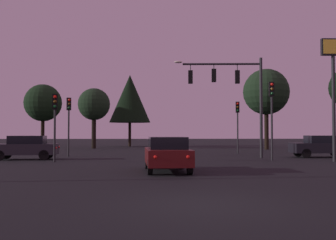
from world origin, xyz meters
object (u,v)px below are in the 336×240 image
(traffic_light_median, at_px, (55,114))
(traffic_light_corner_right, at_px, (272,105))
(car_nearside_lane, at_px, (167,153))
(tree_center_horizon, at_px, (94,105))
(tree_lot_edge, at_px, (266,92))
(tree_right_cluster, at_px, (130,99))
(traffic_signal_mast_arm, at_px, (233,87))
(traffic_light_corner_left, at_px, (238,117))
(traffic_light_far_side, at_px, (69,115))
(car_crossing_left, at_px, (26,147))
(car_crossing_right, at_px, (321,146))
(tree_behind_sign, at_px, (43,103))
(store_sign_illuminated, at_px, (333,72))

(traffic_light_median, bearing_deg, traffic_light_corner_right, 3.48)
(car_nearside_lane, distance_m, tree_center_horizon, 27.60)
(car_nearside_lane, xyz_separation_m, tree_lot_edge, (11.32, 22.76, 5.14))
(traffic_light_median, xyz_separation_m, tree_right_cluster, (3.05, 27.04, 3.25))
(traffic_signal_mast_arm, xyz_separation_m, traffic_light_corner_left, (1.59, 5.80, -1.79))
(traffic_light_far_side, bearing_deg, tree_center_horizon, 91.04)
(car_crossing_left, bearing_deg, tree_center_horizon, 84.34)
(traffic_light_median, distance_m, car_crossing_right, 17.98)
(traffic_signal_mast_arm, distance_m, car_crossing_right, 7.45)
(traffic_light_median, distance_m, tree_lot_edge, 24.59)
(car_crossing_left, bearing_deg, traffic_signal_mast_arm, 3.90)
(tree_right_cluster, distance_m, tree_lot_edge, 17.73)
(traffic_light_far_side, xyz_separation_m, car_crossing_right, (17.79, -1.82, -2.22))
(tree_behind_sign, xyz_separation_m, tree_center_horizon, (6.64, -4.09, -0.47))
(traffic_light_median, distance_m, tree_behind_sign, 25.82)
(traffic_signal_mast_arm, distance_m, tree_behind_sign, 28.22)
(car_crossing_left, xyz_separation_m, tree_center_horizon, (1.80, 18.18, 4.03))
(traffic_light_corner_right, relative_size, traffic_light_median, 1.23)
(traffic_light_far_side, distance_m, car_crossing_right, 18.02)
(traffic_light_corner_right, distance_m, traffic_light_median, 13.10)
(traffic_light_corner_left, distance_m, car_nearside_lane, 16.50)
(tree_right_cluster, bearing_deg, tree_center_horizon, -119.32)
(traffic_light_corner_left, distance_m, car_crossing_right, 7.46)
(car_crossing_right, bearing_deg, tree_lot_edge, 89.47)
(traffic_light_far_side, relative_size, car_crossing_right, 1.02)
(traffic_light_corner_left, distance_m, traffic_light_far_side, 13.61)
(tree_lot_edge, bearing_deg, tree_behind_sign, 162.63)
(traffic_light_far_side, relative_size, tree_center_horizon, 0.64)
(traffic_light_corner_right, xyz_separation_m, traffic_light_median, (-13.06, -0.79, -0.59))
(traffic_light_corner_left, distance_m, tree_lot_edge, 9.58)
(traffic_light_far_side, distance_m, tree_lot_edge, 21.40)
(traffic_signal_mast_arm, xyz_separation_m, traffic_light_far_side, (-11.54, 2.24, -1.82))
(traffic_light_median, bearing_deg, tree_behind_sign, 106.34)
(traffic_light_corner_right, distance_m, tree_lot_edge, 16.91)
(store_sign_illuminated, distance_m, tree_center_horizon, 27.04)
(traffic_light_far_side, xyz_separation_m, tree_right_cluster, (3.36, 21.49, 3.06))
(car_crossing_left, distance_m, car_crossing_right, 19.91)
(traffic_light_corner_right, height_order, car_crossing_left, traffic_light_corner_right)
(traffic_light_corner_left, xyz_separation_m, traffic_light_median, (-12.82, -9.11, -0.22))
(traffic_light_corner_left, bearing_deg, tree_center_horizon, 139.48)
(car_nearside_lane, bearing_deg, tree_center_horizon, 104.54)
(car_crossing_right, height_order, store_sign_illuminated, store_sign_illuminated)
(traffic_light_far_side, bearing_deg, car_crossing_left, -123.24)
(car_crossing_right, relative_size, tree_lot_edge, 0.50)
(traffic_light_corner_right, xyz_separation_m, tree_right_cluster, (-10.02, 26.24, 2.66))
(traffic_signal_mast_arm, height_order, tree_behind_sign, tree_behind_sign)
(tree_center_horizon, relative_size, tree_lot_edge, 0.80)
(store_sign_illuminated, bearing_deg, traffic_light_corner_right, 158.88)
(car_nearside_lane, bearing_deg, tree_right_cluster, 95.59)
(car_crossing_left, xyz_separation_m, store_sign_illuminated, (18.76, -2.87, 4.52))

